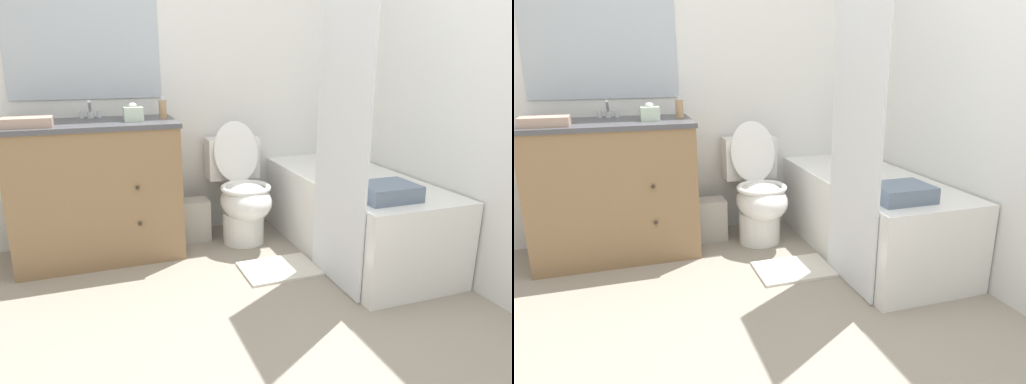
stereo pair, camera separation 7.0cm
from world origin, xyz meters
The scene contains 14 objects.
ground_plane centered at (0.00, 0.00, 0.00)m, with size 14.00×14.00×0.00m, color gray.
wall_back centered at (-0.01, 1.74, 1.25)m, with size 8.00×0.06×2.50m.
wall_right centered at (1.27, 0.86, 1.25)m, with size 0.05×2.71×2.50m.
vanity_cabinet centered at (-0.72, 1.44, 0.46)m, with size 1.04×0.57×0.90m.
sink_faucet centered at (-0.72, 1.63, 0.93)m, with size 0.14×0.12×0.12m.
toilet centered at (0.24, 1.38, 0.35)m, with size 0.38×0.65×0.85m.
bathtub centered at (0.89, 0.95, 0.27)m, with size 0.67×1.52×0.52m.
shower_curtain centered at (0.54, 0.55, 1.01)m, with size 0.01×0.54×2.00m.
wastebasket centered at (-0.08, 1.51, 0.15)m, with size 0.21×0.18×0.30m.
tissue_box centered at (-0.47, 1.40, 0.94)m, with size 0.12×0.13×0.11m.
soap_dispenser centered at (-0.27, 1.45, 0.96)m, with size 0.05×0.05×0.15m.
hand_towel_folded centered at (-1.07, 1.32, 0.92)m, with size 0.27×0.18×0.06m.
bath_towel_folded centered at (0.78, 0.43, 0.57)m, with size 0.32×0.26×0.09m.
bath_mat centered at (0.30, 0.81, 0.01)m, with size 0.47×0.34×0.02m.
Camera 1 is at (-0.72, -1.59, 1.26)m, focal length 32.00 mm.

